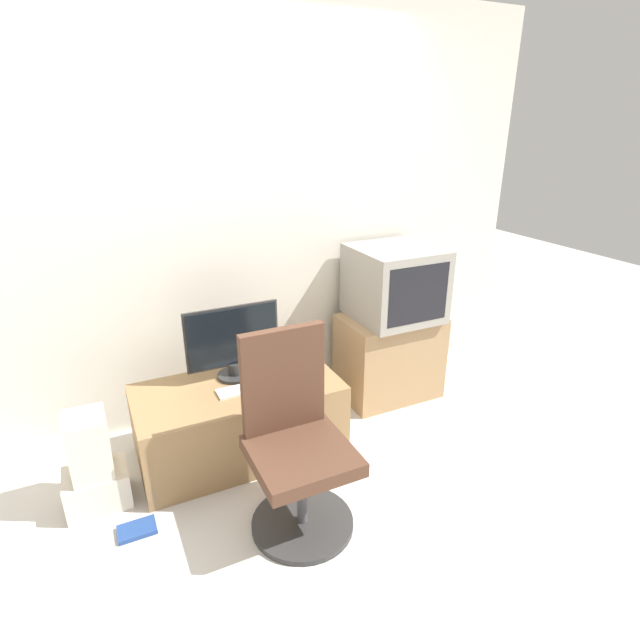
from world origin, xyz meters
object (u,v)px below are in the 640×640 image
at_px(keyboard, 243,389).
at_px(cardboard_box_lower, 98,488).
at_px(main_monitor, 233,342).
at_px(book, 137,530).
at_px(office_chair, 296,448).
at_px(mouse, 280,379).
at_px(crt_tv, 395,283).

distance_m(keyboard, cardboard_box_lower, 0.90).
distance_m(main_monitor, book, 1.08).
bearing_deg(main_monitor, book, -142.39).
bearing_deg(cardboard_box_lower, keyboard, 4.02).
height_order(office_chair, cardboard_box_lower, office_chair).
xyz_separation_m(cardboard_box_lower, book, (0.15, -0.29, -0.09)).
relative_size(mouse, book, 0.38).
bearing_deg(main_monitor, office_chair, -85.42).
distance_m(cardboard_box_lower, book, 0.34).
bearing_deg(keyboard, office_chair, -83.10).
bearing_deg(keyboard, crt_tv, 12.30).
bearing_deg(office_chair, cardboard_box_lower, 149.16).
relative_size(mouse, crt_tv, 0.13).
height_order(mouse, book, mouse).
distance_m(keyboard, crt_tv, 1.26).
height_order(main_monitor, office_chair, office_chair).
xyz_separation_m(crt_tv, book, (-1.84, -0.60, -0.83)).
relative_size(mouse, cardboard_box_lower, 0.22).
xyz_separation_m(keyboard, cardboard_box_lower, (-0.82, -0.06, -0.35)).
distance_m(keyboard, mouse, 0.23).
bearing_deg(mouse, crt_tv, 14.74).
bearing_deg(office_chair, keyboard, 96.90).
height_order(cardboard_box_lower, book, cardboard_box_lower).
bearing_deg(cardboard_box_lower, mouse, 3.53).
bearing_deg(main_monitor, keyboard, -93.05).
relative_size(office_chair, book, 5.46).
height_order(mouse, crt_tv, crt_tv).
bearing_deg(crt_tv, keyboard, -167.70).
distance_m(main_monitor, cardboard_box_lower, 1.04).
distance_m(keyboard, office_chair, 0.60).
xyz_separation_m(crt_tv, office_chair, (-1.10, -0.85, -0.43)).
distance_m(main_monitor, office_chair, 0.81).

